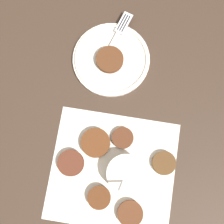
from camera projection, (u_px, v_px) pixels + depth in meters
name	position (u px, v px, depth m)	size (l,w,h in m)	color
ground_plane	(109.00, 164.00, 0.87)	(4.00, 4.00, 0.00)	#38281E
napkin	(113.00, 170.00, 0.86)	(0.38, 0.35, 0.00)	silver
sauce_bowl	(126.00, 174.00, 0.83)	(0.11, 0.10, 0.11)	silver
fritter_0	(164.00, 163.00, 0.86)	(0.07, 0.07, 0.01)	#50351D
fritter_1	(130.00, 213.00, 0.83)	(0.07, 0.07, 0.02)	#522E1B
fritter_2	(96.00, 143.00, 0.86)	(0.08, 0.08, 0.02)	#572F17
fritter_3	(101.00, 198.00, 0.83)	(0.06, 0.06, 0.02)	#512C17
fritter_4	(71.00, 163.00, 0.85)	(0.07, 0.07, 0.02)	#53291C
fritter_5	(123.00, 138.00, 0.87)	(0.06, 0.06, 0.01)	#4F2B1A
serving_plate	(111.00, 59.00, 0.92)	(0.23, 0.23, 0.02)	silver
fritter_on_plate	(110.00, 60.00, 0.90)	(0.08, 0.08, 0.02)	#512D19
fork	(118.00, 33.00, 0.92)	(0.05, 0.19, 0.00)	silver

